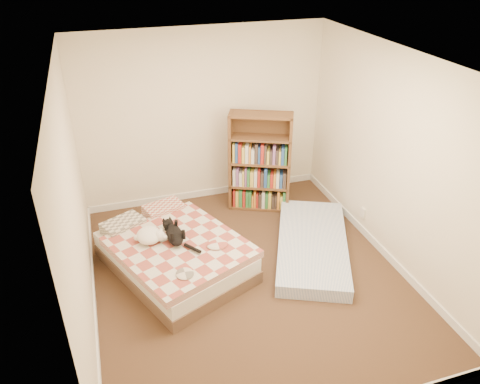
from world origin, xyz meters
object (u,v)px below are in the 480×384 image
object	(u,v)px
bookshelf	(259,173)
white_dog	(150,236)
bed	(174,252)
black_cat	(174,233)
floor_mattress	(312,245)

from	to	relation	value
bookshelf	white_dog	xyz separation A→B (m)	(-1.70, -1.04, -0.03)
bed	white_dog	world-z (taller)	white_dog
white_dog	bed	bearing A→B (deg)	-17.79
bed	bookshelf	xyz separation A→B (m)	(1.44, 1.05, 0.32)
bed	black_cat	size ratio (longest dim) A/B	2.95
floor_mattress	black_cat	size ratio (longest dim) A/B	2.64
bookshelf	white_dog	world-z (taller)	bookshelf
bookshelf	black_cat	xyz separation A→B (m)	(-1.42, -1.07, -0.04)
floor_mattress	white_dog	world-z (taller)	white_dog
bed	white_dog	size ratio (longest dim) A/B	5.43
floor_mattress	white_dog	bearing A→B (deg)	-161.85
black_cat	bookshelf	bearing A→B (deg)	28.48
bookshelf	floor_mattress	bearing A→B (deg)	-53.53
floor_mattress	white_dog	xyz separation A→B (m)	(-1.97, 0.21, 0.42)
bed	white_dog	xyz separation A→B (m)	(-0.26, 0.01, 0.29)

